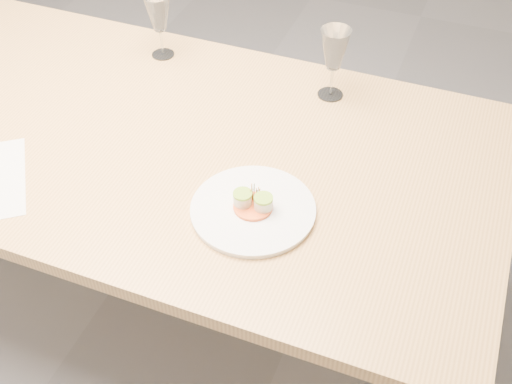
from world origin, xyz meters
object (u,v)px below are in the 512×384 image
at_px(dining_table, 85,133).
at_px(dinner_plate, 253,209).
at_px(wine_glass_1, 158,14).
at_px(wine_glass_2, 334,51).

bearing_deg(dining_table, dinner_plate, -16.80).
bearing_deg(wine_glass_1, dining_table, -101.54).
distance_m(dining_table, dinner_plate, 0.63).
height_order(dinner_plate, wine_glass_1, wine_glass_1).
bearing_deg(wine_glass_2, wine_glass_1, 178.29).
xyz_separation_m(dining_table, wine_glass_1, (0.08, 0.37, 0.21)).
height_order(dining_table, wine_glass_2, wine_glass_2).
distance_m(dinner_plate, wine_glass_1, 0.77).
xyz_separation_m(dinner_plate, wine_glass_2, (0.04, 0.53, 0.14)).
height_order(dining_table, dinner_plate, dinner_plate).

